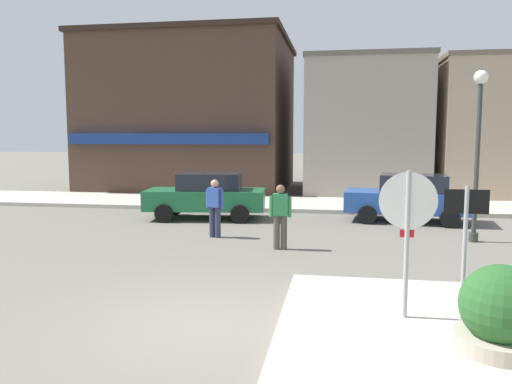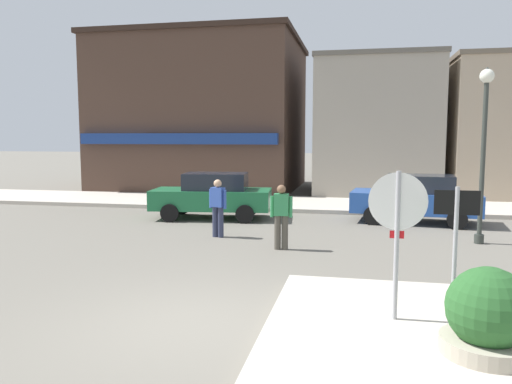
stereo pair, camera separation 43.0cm
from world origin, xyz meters
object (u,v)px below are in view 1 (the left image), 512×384
(planter, at_px, (501,318))
(lamp_post, at_px, (479,130))
(parked_car_second, at_px, (409,197))
(pedestrian_crossing_near, at_px, (280,215))
(parked_car_nearest, at_px, (207,195))
(one_way_sign, at_px, (465,240))
(pedestrian_crossing_far, at_px, (215,206))
(stop_sign, at_px, (407,225))

(planter, bearing_deg, lamp_post, 78.20)
(parked_car_second, distance_m, pedestrian_crossing_near, 5.99)
(parked_car_second, bearing_deg, planter, -91.58)
(parked_car_second, bearing_deg, parked_car_nearest, -175.64)
(one_way_sign, xyz_separation_m, lamp_post, (1.80, 6.58, 1.63))
(one_way_sign, height_order, pedestrian_crossing_far, one_way_sign)
(stop_sign, distance_m, parked_car_second, 9.60)
(parked_car_nearest, distance_m, pedestrian_crossing_far, 3.21)
(stop_sign, xyz_separation_m, lamp_post, (2.58, 6.50, 1.44))
(planter, distance_m, pedestrian_crossing_near, 6.71)
(parked_car_second, distance_m, pedestrian_crossing_far, 6.67)
(stop_sign, height_order, pedestrian_crossing_far, stop_sign)
(stop_sign, bearing_deg, one_way_sign, -5.36)
(one_way_sign, bearing_deg, planter, -75.73)
(one_way_sign, relative_size, pedestrian_crossing_near, 1.30)
(parked_car_nearest, xyz_separation_m, parked_car_second, (6.71, 0.51, 0.00))
(lamp_post, bearing_deg, parked_car_second, 113.19)
(stop_sign, xyz_separation_m, parked_car_nearest, (-5.41, 8.98, -0.71))
(one_way_sign, bearing_deg, pedestrian_crossing_far, 130.44)
(one_way_sign, height_order, parked_car_nearest, one_way_sign)
(planter, xyz_separation_m, pedestrian_crossing_far, (-5.37, 6.95, 0.31))
(stop_sign, relative_size, one_way_sign, 1.10)
(pedestrian_crossing_far, bearing_deg, pedestrian_crossing_near, -31.00)
(planter, bearing_deg, pedestrian_crossing_far, 127.69)
(parked_car_nearest, bearing_deg, lamp_post, -17.20)
(stop_sign, relative_size, lamp_post, 0.51)
(planter, xyz_separation_m, lamp_post, (1.57, 7.50, 2.40))
(one_way_sign, distance_m, lamp_post, 7.01)
(pedestrian_crossing_far, bearing_deg, parked_car_nearest, 109.11)
(stop_sign, bearing_deg, pedestrian_crossing_far, 126.22)
(pedestrian_crossing_near, bearing_deg, stop_sign, -63.33)
(planter, xyz_separation_m, parked_car_nearest, (-6.42, 9.98, 0.25))
(lamp_post, xyz_separation_m, pedestrian_crossing_far, (-6.93, -0.56, -2.09))
(stop_sign, height_order, one_way_sign, stop_sign)
(one_way_sign, bearing_deg, pedestrian_crossing_near, 123.22)
(parked_car_nearest, relative_size, parked_car_second, 1.00)
(lamp_post, height_order, parked_car_second, lamp_post)
(parked_car_second, bearing_deg, pedestrian_crossing_near, -128.06)
(lamp_post, relative_size, pedestrian_crossing_near, 2.82)
(planter, relative_size, pedestrian_crossing_near, 0.76)
(planter, bearing_deg, pedestrian_crossing_near, 120.56)
(one_way_sign, distance_m, planter, 1.23)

